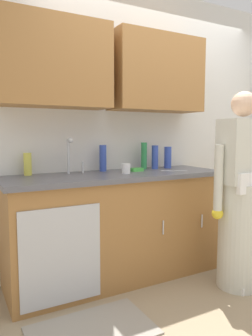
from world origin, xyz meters
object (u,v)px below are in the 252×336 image
at_px(sink, 79,177).
at_px(bottle_dish_liquid, 103,158).
at_px(person_at_sink, 240,206).
at_px(bottle_soap, 155,157).
at_px(sponge, 137,170).
at_px(bottle_cleaner_spray, 28,164).
at_px(knife_on_counter, 173,171).
at_px(bottle_water_short, 168,157).
at_px(bottle_water_tall, 144,156).
at_px(cup_by_sink, 126,169).

distance_m(sink, bottle_dish_liquid, 0.39).
relative_size(person_at_sink, bottle_dish_liquid, 6.72).
height_order(bottle_soap, sponge, bottle_soap).
relative_size(sink, bottle_cleaner_spray, 2.68).
bearing_deg(sink, knife_on_counter, -6.09).
xyz_separation_m(bottle_water_short, knife_on_counter, (-0.10, -0.24, -0.10)).
bearing_deg(sink, bottle_water_short, 8.02).
relative_size(bottle_water_short, bottle_soap, 0.93).
relative_size(bottle_water_tall, cup_by_sink, 2.98).
distance_m(sink, bottle_water_tall, 0.77).
bearing_deg(sponge, bottle_water_tall, 40.01).
bearing_deg(bottle_soap, bottle_water_tall, 160.55).
xyz_separation_m(sink, bottle_soap, (0.84, 0.14, 0.13)).
distance_m(bottle_water_short, sponge, 0.44).
distance_m(bottle_soap, sponge, 0.30).
xyz_separation_m(sink, bottle_water_short, (1.00, 0.14, 0.12)).
xyz_separation_m(sink, bottle_water_tall, (0.74, 0.18, 0.14)).
distance_m(person_at_sink, bottle_dish_liquid, 1.26).
height_order(bottle_dish_liquid, knife_on_counter, bottle_dish_liquid).
bearing_deg(cup_by_sink, sponge, 31.49).
xyz_separation_m(cup_by_sink, knife_on_counter, (0.48, -0.03, -0.04)).
relative_size(sink, bottle_dish_liquid, 2.07).
bearing_deg(person_at_sink, knife_on_counter, 115.15).
bearing_deg(bottle_cleaner_spray, bottle_dish_liquid, -2.27).
bearing_deg(sponge, cup_by_sink, -148.51).
height_order(sink, person_at_sink, person_at_sink).
xyz_separation_m(person_at_sink, sponge, (-0.58, 0.70, 0.26)).
xyz_separation_m(bottle_soap, knife_on_counter, (0.05, -0.24, -0.11)).
distance_m(bottle_dish_liquid, sponge, 0.33).
bearing_deg(person_at_sink, bottle_dish_liquid, 134.97).
height_order(knife_on_counter, sponge, sponge).
distance_m(bottle_water_short, bottle_soap, 0.15).
relative_size(knife_on_counter, sponge, 2.18).
xyz_separation_m(knife_on_counter, sponge, (-0.32, 0.14, 0.01)).
height_order(bottle_dish_liquid, cup_by_sink, bottle_dish_liquid).
xyz_separation_m(person_at_sink, bottle_water_short, (-0.16, 0.80, 0.36)).
bearing_deg(bottle_dish_liquid, bottle_soap, -5.61).
bearing_deg(sponge, sink, -175.81).
distance_m(person_at_sink, knife_on_counter, 0.67).
distance_m(bottle_dish_liquid, bottle_water_tall, 0.43).
distance_m(bottle_water_tall, knife_on_counter, 0.34).
bearing_deg(sink, cup_by_sink, -8.56).
height_order(bottle_dish_liquid, bottle_soap, bottle_dish_liquid).
relative_size(bottle_dish_liquid, bottle_water_tall, 0.93).
xyz_separation_m(sink, bottle_dish_liquid, (0.31, 0.19, 0.14)).
distance_m(bottle_water_short, bottle_cleaner_spray, 1.36).
height_order(bottle_water_tall, knife_on_counter, bottle_water_tall).
distance_m(cup_by_sink, sponge, 0.20).
bearing_deg(bottle_cleaner_spray, sponge, -10.70).
height_order(person_at_sink, bottle_water_short, person_at_sink).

